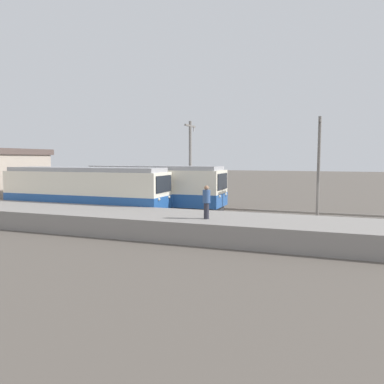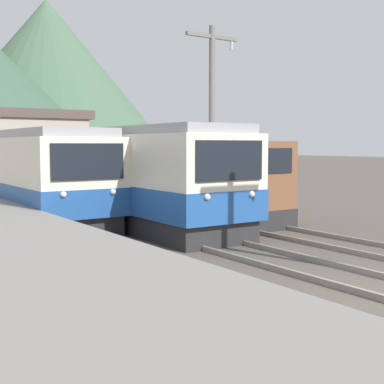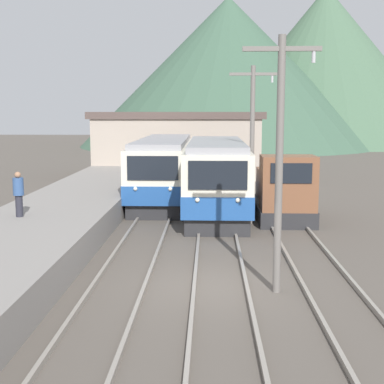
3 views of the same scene
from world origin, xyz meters
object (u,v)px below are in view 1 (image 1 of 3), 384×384
Objects in this scene: shunting_locomotive at (185,194)px; catenary_mast_near at (319,163)px; catenary_mast_mid at (190,163)px; commuter_train_center at (155,191)px; commuter_train_left at (85,193)px; person_on_platform at (206,201)px.

catenary_mast_near reaches higher than shunting_locomotive.
catenary_mast_mid reaches higher than shunting_locomotive.
catenary_mast_near is (1.51, -11.18, 2.06)m from commuter_train_center.
catenary_mast_near is at bearing -74.18° from commuter_train_left.
catenary_mast_near reaches higher than commuter_train_left.
person_on_platform is at bearing -154.73° from catenary_mast_mid.
commuter_train_left is 11.20m from person_on_platform.
shunting_locomotive is 3.22× the size of person_on_platform.
catenary_mast_near is 10.16m from person_on_platform.
commuter_train_center is at bearing 159.03° from shunting_locomotive.
commuter_train_center is 3.34m from catenary_mast_mid.
shunting_locomotive is 0.79× the size of catenary_mast_mid.
shunting_locomotive is 0.79× the size of catenary_mast_near.
commuter_train_left is 4.90m from commuter_train_center.
catenary_mast_mid is 9.80m from person_on_platform.
commuter_train_left is 7.82m from catenary_mast_mid.
catenary_mast_mid is at bearing 90.00° from catenary_mast_near.
commuter_train_center is at bearing -55.18° from commuter_train_left.
shunting_locomotive reaches higher than person_on_platform.
commuter_train_left is at bearing 138.26° from shunting_locomotive.
commuter_train_left is 7.78m from shunting_locomotive.
catenary_mast_near is (-1.49, -10.03, 2.48)m from shunting_locomotive.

